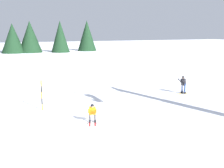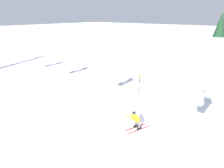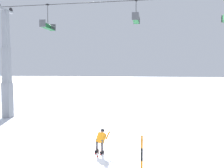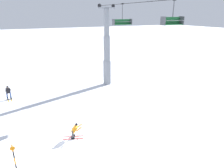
{
  "view_description": "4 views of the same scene",
  "coord_description": "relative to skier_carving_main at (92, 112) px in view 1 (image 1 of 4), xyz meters",
  "views": [
    {
      "loc": [
        6.96,
        18.07,
        5.92
      ],
      "look_at": [
        1.32,
        5.05,
        3.24
      ],
      "focal_mm": 46.03,
      "sensor_mm": 36.0,
      "label": 1
    },
    {
      "loc": [
        -4.49,
        10.39,
        6.86
      ],
      "look_at": [
        1.14,
        3.48,
        3.65
      ],
      "focal_mm": 31.09,
      "sensor_mm": 36.0,
      "label": 2
    },
    {
      "loc": [
        3.82,
        -11.38,
        4.68
      ],
      "look_at": [
        1.33,
        3.33,
        3.72
      ],
      "focal_mm": 37.66,
      "sensor_mm": 36.0,
      "label": 3
    },
    {
      "loc": [
        14.87,
        -2.05,
        9.53
      ],
      "look_at": [
        0.04,
        5.06,
        3.72
      ],
      "focal_mm": 32.15,
      "sensor_mm": 36.0,
      "label": 4
    }
  ],
  "objects": [
    {
      "name": "skier_distant_uphill",
      "position": [
        -10.77,
        -4.83,
        0.26
      ],
      "size": [
        1.71,
        0.73,
        1.73
      ],
      "color": "yellow",
      "rests_on": "ground_plane"
    },
    {
      "name": "skier_carving_main",
      "position": [
        0.0,
        0.0,
        0.0
      ],
      "size": [
        1.08,
        1.7,
        1.43
      ],
      "color": "red",
      "rests_on": "ground_plane"
    },
    {
      "name": "trail_marker_pole",
      "position": [
        2.44,
        -4.34,
        0.5
      ],
      "size": [
        0.07,
        0.28,
        2.31
      ],
      "color": "orange",
      "rests_on": "ground_plane"
    },
    {
      "name": "tree_line_ridge",
      "position": [
        -7.47,
        -62.37,
        3.37
      ],
      "size": [
        33.56,
        8.16,
        8.65
      ],
      "color": "black",
      "rests_on": "ground_plane"
    },
    {
      "name": "ground_plane",
      "position": [
        -1.05,
        -1.26,
        -0.74
      ],
      "size": [
        260.0,
        260.0,
        0.0
      ],
      "primitive_type": "plane",
      "color": "white"
    }
  ]
}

